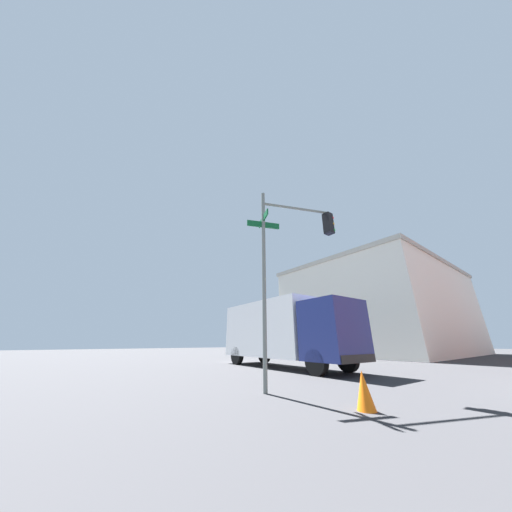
% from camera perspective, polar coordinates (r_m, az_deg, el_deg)
% --- Properties ---
extents(traffic_signal_near, '(1.56, 3.00, 6.12)m').
position_cam_1_polar(traffic_signal_near, '(7.88, 9.50, 3.04)').
color(traffic_signal_near, slate).
rests_on(traffic_signal_near, ground_plane).
extents(building_stucco, '(14.36, 20.25, 9.22)m').
position_cam_1_polar(building_stucco, '(31.99, 28.51, -11.96)').
color(building_stucco, silver).
rests_on(building_stucco, ground_plane).
extents(box_truck_second, '(8.72, 2.66, 3.43)m').
position_cam_1_polar(box_truck_second, '(13.47, 6.25, -17.54)').
color(box_truck_second, navy).
rests_on(box_truck_second, ground_plane).
extents(traffic_cone, '(0.36, 0.36, 0.71)m').
position_cam_1_polar(traffic_cone, '(5.72, 24.95, -27.63)').
color(traffic_cone, orange).
rests_on(traffic_cone, ground_plane).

